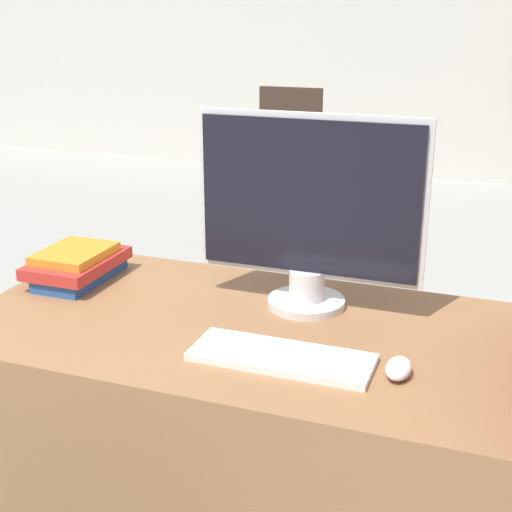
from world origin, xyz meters
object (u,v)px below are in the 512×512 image
mouse (398,368)px  keyboard (282,357)px  far_chair (285,153)px  book_stack (78,265)px  monitor (309,212)px

mouse → keyboard: bearing=-175.9°
far_chair → book_stack: bearing=-73.8°
book_stack → mouse: bearing=-14.8°
monitor → far_chair: monitor is taller
monitor → book_stack: monitor is taller
keyboard → far_chair: size_ratio=0.42×
keyboard → book_stack: book_stack is taller
mouse → far_chair: bearing=111.7°
monitor → keyboard: (0.03, -0.31, -0.24)m
monitor → book_stack: (-0.64, -0.04, -0.20)m
monitor → keyboard: size_ratio=1.45×
monitor → keyboard: monitor is taller
monitor → mouse: 0.46m
monitor → far_chair: size_ratio=0.60×
keyboard → mouse: size_ratio=4.28×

